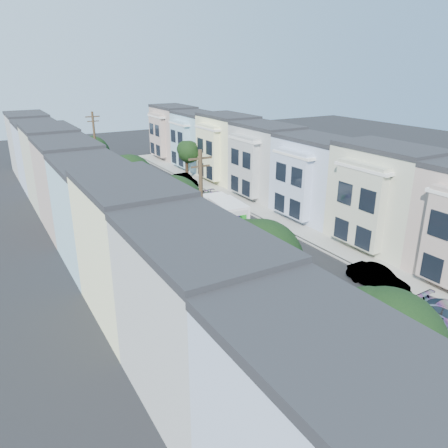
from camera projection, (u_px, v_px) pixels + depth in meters
name	position (u px, v px, depth m)	size (l,w,h in m)	color
ground	(292.00, 284.00, 31.94)	(160.00, 160.00, 0.00)	black
road_slab	(198.00, 223.00, 44.08)	(12.00, 70.00, 0.02)	black
curb_left	(141.00, 233.00, 41.20)	(0.30, 70.00, 0.15)	gray
curb_right	(248.00, 213.00, 46.92)	(0.30, 70.00, 0.15)	gray
sidewalk_left	(128.00, 236.00, 40.59)	(2.60, 70.00, 0.15)	gray
sidewalk_right	(258.00, 211.00, 47.53)	(2.60, 70.00, 0.15)	gray
centerline	(198.00, 223.00, 44.09)	(0.12, 70.00, 0.01)	gold
townhouse_row_left	(87.00, 245.00, 38.82)	(5.00, 70.00, 8.50)	silver
townhouse_row_right	(286.00, 206.00, 49.35)	(5.00, 70.00, 8.50)	silver
tree_a	(383.00, 349.00, 16.67)	(4.70, 4.70, 7.32)	black
tree_b	(259.00, 263.00, 23.39)	(4.70, 4.70, 7.52)	black
tree_c	(172.00, 207.00, 32.65)	(4.70, 4.70, 7.44)	black
tree_d	(129.00, 180.00, 40.79)	(4.70, 4.70, 7.29)	black
tree_e	(91.00, 155.00, 52.08)	(4.43, 4.43, 7.13)	black
tree_far_r	(188.00, 152.00, 59.25)	(3.04, 3.04, 5.34)	black
utility_pole_near	(202.00, 225.00, 28.79)	(1.60, 0.26, 10.00)	#42301E
utility_pole_far	(97.00, 156.00, 49.85)	(1.60, 0.26, 10.00)	#42301E
fedex_truck	(224.00, 213.00, 41.91)	(2.42, 6.28, 3.01)	silver
lead_sedan	(192.00, 202.00, 48.36)	(2.29, 4.97, 1.38)	black
parked_left_b	(319.00, 361.00, 22.65)	(1.64, 4.29, 1.39)	#090F32
parked_left_c	(217.00, 278.00, 31.32)	(2.30, 4.98, 1.38)	#939BA9
parked_left_d	(160.00, 232.00, 39.95)	(2.10, 4.55, 1.26)	maroon
parked_right_b	(378.00, 279.00, 31.12)	(1.59, 4.51, 1.50)	silver
parked_right_c	(219.00, 199.00, 49.81)	(1.76, 4.18, 1.25)	black
parked_right_d	(184.00, 180.00, 57.21)	(1.59, 4.52, 1.51)	black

